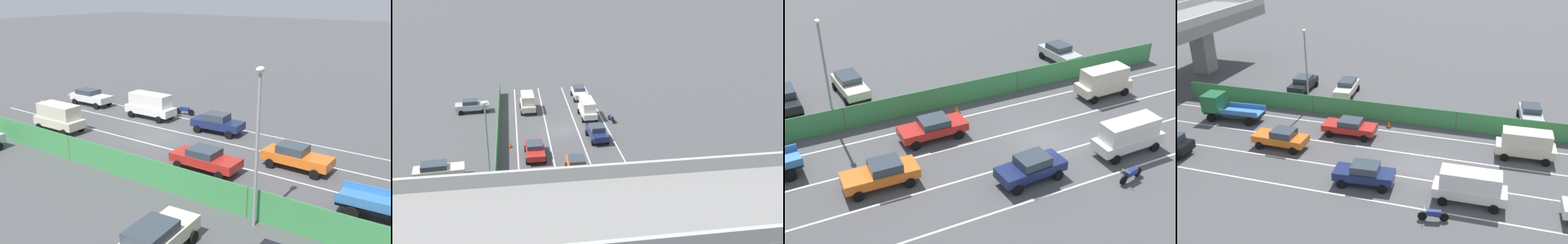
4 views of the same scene
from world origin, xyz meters
TOP-DOWN VIEW (x-y plane):
  - ground_plane at (0.00, 0.00)m, footprint 300.00×300.00m
  - lane_line_left_edge at (-5.28, 4.90)m, footprint 0.14×45.80m
  - lane_line_mid_left at (-1.76, 4.90)m, footprint 0.14×45.80m
  - lane_line_mid_right at (1.76, 4.90)m, footprint 0.14×45.80m
  - lane_line_right_edge at (5.28, 4.90)m, footprint 0.14×45.80m
  - green_fence at (7.35, 4.90)m, footprint 0.10×41.90m
  - car_sedan_red at (3.55, 6.70)m, footprint 2.06×4.66m
  - car_sedan_navy at (-3.49, 3.15)m, footprint 2.15×4.39m
  - car_taxi_orange at (-0.13, 11.40)m, footprint 2.03×4.54m
  - car_van_white at (-3.58, -4.17)m, footprint 1.99×4.84m
  - car_van_cream at (3.67, -7.84)m, footprint 2.08×4.54m
  - flatbed_truck_blue at (3.52, 19.22)m, footprint 2.42×5.72m
  - motorcycle at (-6.23, -2.23)m, footprint 0.65×1.93m
  - parked_wagon_silver at (10.82, -8.48)m, footprint 4.35×2.34m
  - parked_sedan_cream at (12.63, 10.21)m, footprint 4.73×2.33m
  - parked_sedan_dark at (12.49, 15.25)m, footprint 4.64×2.16m
  - street_lamp at (7.84, 12.52)m, footprint 0.60×0.36m
  - traffic_cone at (6.07, 3.83)m, footprint 0.47×0.47m

SIDE VIEW (x-z plane):
  - ground_plane at x=0.00m, z-range 0.00..0.00m
  - lane_line_left_edge at x=-5.28m, z-range 0.00..0.01m
  - lane_line_mid_left at x=-1.76m, z-range 0.00..0.01m
  - lane_line_mid_right at x=1.76m, z-range 0.00..0.01m
  - lane_line_right_edge at x=5.28m, z-range 0.00..0.01m
  - traffic_cone at x=6.07m, z-range -0.02..0.65m
  - motorcycle at x=-6.23m, z-range -0.01..0.93m
  - car_sedan_red at x=3.55m, z-range 0.09..1.61m
  - green_fence at x=7.35m, z-range 0.00..1.74m
  - car_taxi_orange at x=-0.13m, z-range 0.08..1.70m
  - parked_sedan_dark at x=12.49m, z-range 0.09..1.71m
  - car_sedan_navy at x=-3.49m, z-range 0.08..1.73m
  - parked_wagon_silver at x=10.82m, z-range 0.09..1.74m
  - parked_sedan_cream at x=12.63m, z-range 0.11..1.73m
  - flatbed_truck_blue at x=3.52m, z-range 0.03..2.48m
  - car_van_cream at x=3.67m, z-range 0.14..2.45m
  - car_van_white at x=-3.58m, z-range 0.14..2.46m
  - street_lamp at x=7.84m, z-range 0.79..8.83m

